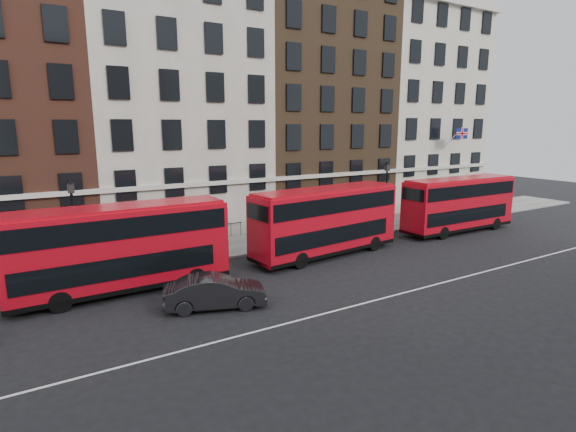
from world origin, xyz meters
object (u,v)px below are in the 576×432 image
bus_b (120,247)px  car_front (215,292)px  bus_d (459,203)px  bus_c (326,220)px  traffic_light (479,190)px

bus_b → car_front: (3.22, -4.24, -1.60)m
bus_d → car_front: bearing=-168.7°
bus_c → bus_d: bearing=-6.3°
bus_b → bus_d: (25.29, 0.00, -0.07)m
bus_d → car_front: (-22.07, -4.25, -1.53)m
bus_c → bus_d: 12.79m
bus_b → traffic_light: (31.91, 3.03, 0.08)m
bus_c → traffic_light: size_ratio=3.25×
traffic_light → car_front: bearing=-165.8°
bus_d → traffic_light: (6.62, 3.03, 0.15)m
bus_c → bus_d: size_ratio=1.04×
bus_d → bus_c: bearing=-179.6°
bus_c → car_front: 10.32m
car_front → bus_d: bearing=-60.5°
bus_b → traffic_light: bearing=4.7°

